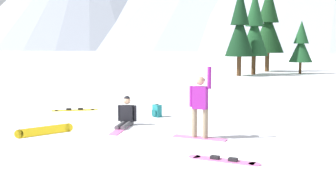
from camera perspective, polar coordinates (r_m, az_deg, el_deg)
ground_plane at (r=11.77m, az=-10.86°, el=-6.13°), size 800.00×800.00×0.00m
snowboarder_foreground at (r=11.64m, az=4.39°, el=-1.41°), size 1.57×0.57×2.01m
snowboarder_midground at (r=13.52m, az=-5.79°, el=-2.91°), size 0.63×1.79×0.96m
loose_snowboard_near_left at (r=9.65m, az=7.62°, el=-8.83°), size 1.70×0.63×0.09m
loose_snowboard_near_right at (r=16.99m, az=-12.60°, el=-2.07°), size 1.77×0.98×0.09m
loose_snowboard_far_spare at (r=12.72m, az=-16.47°, el=-4.71°), size 1.20×1.44×0.25m
backpack_teal at (r=15.14m, az=-1.54°, el=-2.26°), size 0.38×0.37×0.47m
pine_tree_leaning at (r=38.47m, az=17.69°, el=6.48°), size 2.02×2.02×4.63m
pine_tree_short at (r=40.79m, az=13.50°, el=9.26°), size 3.00×3.00×8.09m
pine_tree_slender at (r=36.64m, az=11.70°, el=8.82°), size 2.40×2.40×7.20m
pine_tree_twin at (r=34.75m, az=9.76°, el=9.04°), size 2.34×2.34×7.27m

